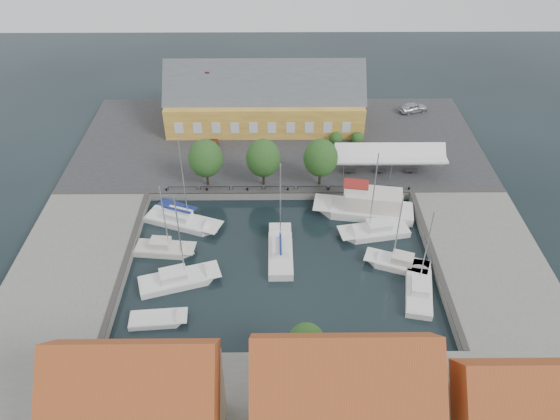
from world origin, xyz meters
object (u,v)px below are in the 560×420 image
(east_boat_b, at_px, (399,265))
(launch_nw, at_px, (175,209))
(warehouse, at_px, (261,101))
(trawler, at_px, (367,207))
(east_boat_c, at_px, (419,290))
(west_boat_b, at_px, (164,250))
(center_sailboat, at_px, (280,253))
(west_boat_c, at_px, (178,281))
(west_boat_a, at_px, (182,222))
(car_silver, at_px, (413,107))
(launch_sw, at_px, (157,320))
(car_red, at_px, (212,147))
(east_boat_a, at_px, (375,232))
(tent_canopy, at_px, (390,155))

(east_boat_b, distance_m, launch_nw, 27.17)
(warehouse, relative_size, trawler, 2.33)
(east_boat_c, xyz_separation_m, west_boat_b, (-26.71, 6.35, 0.00))
(trawler, height_order, east_boat_c, east_boat_c)
(east_boat_c, bearing_deg, center_sailboat, 157.93)
(west_boat_c, bearing_deg, east_boat_c, -3.67)
(west_boat_a, bearing_deg, car_silver, 39.00)
(west_boat_a, bearing_deg, launch_sw, -91.35)
(center_sailboat, xyz_separation_m, trawler, (10.41, 7.36, 0.65))
(car_red, xyz_separation_m, east_boat_c, (23.10, -25.93, -1.35))
(warehouse, xyz_separation_m, west_boat_a, (-8.90, -22.94, -4.16))
(east_boat_a, distance_m, launch_sw, 26.09)
(warehouse, bearing_deg, launch_sw, -103.76)
(launch_sw, xyz_separation_m, launch_nw, (-0.80, 17.48, -0.00))
(warehouse, bearing_deg, car_silver, 7.70)
(west_boat_a, xyz_separation_m, west_boat_b, (-1.32, -4.91, -0.01))
(car_silver, height_order, launch_sw, car_silver)
(car_silver, relative_size, west_boat_b, 0.47)
(warehouse, distance_m, west_boat_a, 24.95)
(car_silver, distance_m, launch_nw, 40.82)
(east_boat_c, bearing_deg, west_boat_a, 156.08)
(car_red, distance_m, launch_sw, 29.66)
(trawler, distance_m, west_boat_c, 23.94)
(tent_canopy, distance_m, car_silver, 18.39)
(tent_canopy, bearing_deg, west_boat_b, -152.45)
(center_sailboat, height_order, west_boat_c, center_sailboat)
(warehouse, height_order, west_boat_b, warehouse)
(car_silver, height_order, car_red, car_silver)
(launch_sw, bearing_deg, west_boat_b, 95.60)
(west_boat_b, distance_m, launch_nw, 7.56)
(west_boat_c, bearing_deg, center_sailboat, 20.94)
(east_boat_b, height_order, west_boat_c, west_boat_c)
(west_boat_b, bearing_deg, east_boat_b, -5.76)
(warehouse, bearing_deg, trawler, -58.48)
(east_boat_a, bearing_deg, car_silver, 70.72)
(tent_canopy, distance_m, car_red, 23.96)
(car_silver, bearing_deg, trawler, 138.34)
(tent_canopy, xyz_separation_m, launch_sw, (-25.85, -23.92, -3.59))
(west_boat_c, bearing_deg, trawler, 28.51)
(center_sailboat, distance_m, west_boat_a, 12.80)
(car_red, height_order, east_boat_c, east_boat_c)
(launch_nw, bearing_deg, car_red, 74.06)
(east_boat_c, bearing_deg, tent_canopy, 89.70)
(west_boat_b, bearing_deg, launch_nw, 88.65)
(tent_canopy, distance_m, launch_nw, 27.64)
(east_boat_b, bearing_deg, car_red, 134.54)
(west_boat_b, bearing_deg, west_boat_c, -65.27)
(trawler, xyz_separation_m, west_boat_a, (-21.91, -1.73, -0.75))
(tent_canopy, relative_size, west_boat_b, 1.50)
(warehouse, xyz_separation_m, east_boat_b, (15.18, -30.41, -4.17))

